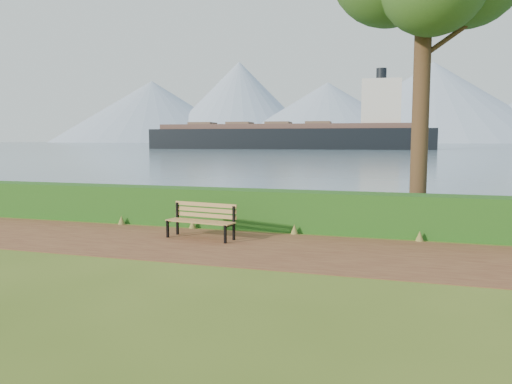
% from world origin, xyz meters
% --- Properties ---
extents(ground, '(140.00, 140.00, 0.00)m').
position_xyz_m(ground, '(0.00, 0.00, 0.00)').
color(ground, '#445C1A').
rests_on(ground, ground).
extents(path, '(40.00, 3.40, 0.01)m').
position_xyz_m(path, '(0.00, 0.30, 0.01)').
color(path, '#592D1E').
rests_on(path, ground).
extents(hedge, '(32.00, 0.85, 1.00)m').
position_xyz_m(hedge, '(0.00, 2.60, 0.50)').
color(hedge, '#1B4E16').
rests_on(hedge, ground).
extents(water, '(700.00, 510.00, 0.00)m').
position_xyz_m(water, '(0.00, 260.00, 0.01)').
color(water, slate).
rests_on(water, ground).
extents(mountains, '(585.00, 190.00, 70.00)m').
position_xyz_m(mountains, '(-9.17, 406.05, 27.70)').
color(mountains, '#8395AF').
rests_on(mountains, ground).
extents(bench, '(1.70, 0.72, 0.83)m').
position_xyz_m(bench, '(-0.34, 0.92, 0.48)').
color(bench, black).
rests_on(bench, ground).
extents(cargo_ship, '(68.90, 16.28, 20.72)m').
position_xyz_m(cargo_ship, '(-21.85, 110.03, 3.09)').
color(cargo_ship, black).
rests_on(cargo_ship, ground).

